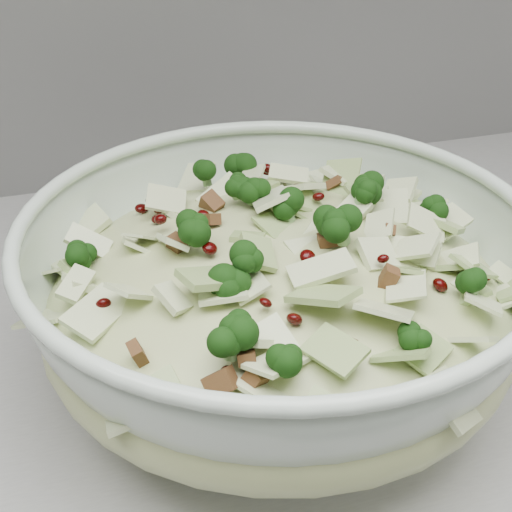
{
  "coord_description": "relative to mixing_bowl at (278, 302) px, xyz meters",
  "views": [
    {
      "loc": [
        -0.14,
        1.22,
        1.26
      ],
      "look_at": [
        -0.02,
        1.62,
        1.0
      ],
      "focal_mm": 50.0,
      "sensor_mm": 36.0,
      "label": 1
    }
  ],
  "objects": [
    {
      "name": "mixing_bowl",
      "position": [
        0.0,
        0.0,
        0.0
      ],
      "size": [
        0.44,
        0.44,
        0.14
      ],
      "rotation": [
        0.0,
        0.0,
        0.33
      ],
      "color": "silver",
      "rests_on": "counter"
    },
    {
      "name": "salad",
      "position": [
        0.0,
        0.0,
        0.02
      ],
      "size": [
        0.45,
        0.45,
        0.14
      ],
      "rotation": [
        0.0,
        0.0,
        0.7
      ],
      "color": "#C4CE8C",
      "rests_on": "mixing_bowl"
    }
  ]
}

